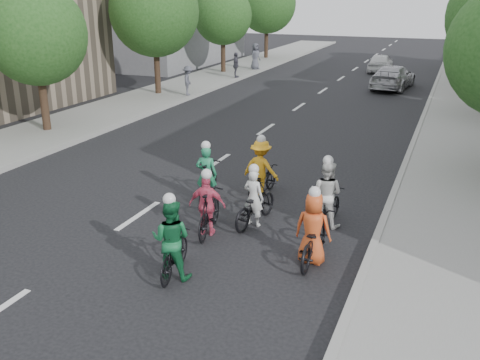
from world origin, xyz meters
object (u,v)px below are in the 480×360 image
Objects in this scene: cyclist_6 at (255,203)px; spectator_1 at (236,65)px; spectator_0 at (188,81)px; cyclist_0 at (261,173)px; follow_car_lead at (393,77)px; cyclist_3 at (313,235)px; follow_car_trail at (380,63)px; cyclist_2 at (326,200)px; cyclist_1 at (208,179)px; cyclist_5 at (209,209)px; spectator_2 at (255,56)px; cyclist_4 at (172,245)px.

cyclist_6 is 1.21× the size of spectator_1.
spectator_0 reaches higher than cyclist_6.
cyclist_0 is 19.64m from follow_car_lead.
follow_car_trail is at bearing -84.85° from cyclist_3.
cyclist_2 is at bearing 98.63° from follow_car_lead.
cyclist_1 reaches higher than follow_car_trail.
cyclist_6 is at bearing -176.74° from spectator_1.
cyclist_5 is 27.69m from spectator_2.
cyclist_6 is (-1.67, -0.63, -0.10)m from cyclist_2.
follow_car_lead is 3.03× the size of spectator_0.
cyclist_0 is 5.02m from cyclist_4.
cyclist_0 is at bearing -175.94° from spectator_1.
cyclist_2 is at bearing -172.32° from spectator_1.
spectator_2 reaches higher than spectator_1.
cyclist_3 is at bearing -141.29° from spectator_2.
cyclist_5 is (-2.50, -1.59, -0.02)m from cyclist_2.
cyclist_5 is at bearing 88.85° from follow_car_trail.
spectator_1 is (-11.18, 22.45, 0.35)m from cyclist_3.
cyclist_3 is 25.08m from spectator_1.
cyclist_2 is 1.79m from cyclist_6.
cyclist_5 is (-0.20, 2.13, -0.07)m from cyclist_4.
spectator_1 is at bearing 8.54° from follow_car_lead.
cyclist_0 is 2.56m from cyclist_2.
cyclist_1 is 20.70m from follow_car_lead.
cyclist_2 is 0.94× the size of cyclist_3.
cyclist_4 is (1.14, -4.06, 0.06)m from cyclist_1.
cyclist_3 is at bearing 104.62° from cyclist_2.
cyclist_4 is at bearing 85.14° from cyclist_5.
spectator_1 reaches higher than spectator_0.
cyclist_0 is at bearing 92.38° from follow_car_lead.
spectator_2 is (-8.93, 28.41, 0.37)m from cyclist_4.
spectator_2 reaches higher than cyclist_4.
cyclist_5 reaches higher than follow_car_trail.
spectator_2 is (-10.21, 3.79, 0.37)m from follow_car_lead.
cyclist_3 is at bearing -155.10° from cyclist_4.
spectator_1 is at bearing -57.42° from cyclist_6.
cyclist_4 is 0.38× the size of follow_car_lead.
cyclist_1 is 1.07× the size of cyclist_2.
cyclist_4 reaches higher than spectator_0.
spectator_1 is 4.26m from spectator_2.
cyclist_2 is 0.93× the size of cyclist_6.
spectator_1 reaches higher than cyclist_6.
spectator_1 reaches higher than cyclist_1.
cyclist_2 is 1.15× the size of spectator_0.
cyclist_0 is at bearing -65.86° from cyclist_6.
cyclist_0 is at bearing -165.82° from spectator_0.
follow_car_trail is at bearing -68.79° from spectator_1.
cyclist_3 reaches higher than follow_car_lead.
cyclist_4 is (-2.50, -1.71, 0.08)m from cyclist_3.
follow_car_lead is at bearing -107.91° from spectator_1.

